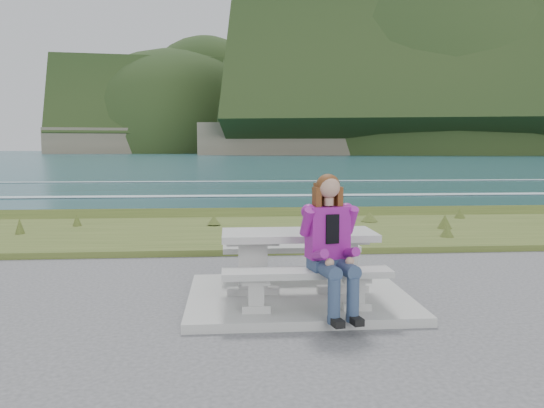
# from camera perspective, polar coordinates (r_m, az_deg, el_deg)

# --- Properties ---
(concrete_slab) EXTENTS (2.60, 2.10, 0.10)m
(concrete_slab) POSITION_cam_1_polar(r_m,az_deg,el_deg) (6.45, 2.82, -10.00)
(concrete_slab) COLOR #A4A49F
(concrete_slab) RESTS_ON ground
(picnic_table) EXTENTS (1.80, 0.75, 0.75)m
(picnic_table) POSITION_cam_1_polar(r_m,az_deg,el_deg) (6.31, 2.85, -4.46)
(picnic_table) COLOR #A4A49F
(picnic_table) RESTS_ON concrete_slab
(bench_landward) EXTENTS (1.80, 0.35, 0.45)m
(bench_landward) POSITION_cam_1_polar(r_m,az_deg,el_deg) (5.68, 3.77, -8.05)
(bench_landward) COLOR #A4A49F
(bench_landward) RESTS_ON concrete_slab
(bench_seaward) EXTENTS (1.80, 0.35, 0.45)m
(bench_seaward) POSITION_cam_1_polar(r_m,az_deg,el_deg) (7.03, 2.09, -5.30)
(bench_seaward) COLOR #A4A49F
(bench_seaward) RESTS_ON concrete_slab
(grass_verge) EXTENTS (160.00, 4.50, 0.22)m
(grass_verge) POSITION_cam_1_polar(r_m,az_deg,el_deg) (11.33, -0.47, -3.29)
(grass_verge) COLOR #394F1D
(grass_verge) RESTS_ON ground
(shore_drop) EXTENTS (160.00, 0.80, 2.20)m
(shore_drop) POSITION_cam_1_polar(r_m,az_deg,el_deg) (14.19, -1.33, -1.41)
(shore_drop) COLOR #635D4A
(shore_drop) RESTS_ON ground
(ocean) EXTENTS (1600.00, 1600.00, 0.09)m
(ocean) POSITION_cam_1_polar(r_m,az_deg,el_deg) (31.46, -3.15, -0.54)
(ocean) COLOR #1D4952
(ocean) RESTS_ON ground
(headland_range) EXTENTS (729.83, 363.95, 223.35)m
(headland_range) POSITION_cam_1_polar(r_m,az_deg,el_deg) (447.26, 20.77, 6.64)
(headland_range) COLOR #635D4A
(headland_range) RESTS_ON ground
(seated_woman) EXTENTS (0.55, 0.80, 1.46)m
(seated_woman) POSITION_cam_1_polar(r_m,az_deg,el_deg) (5.55, 6.60, -6.41)
(seated_woman) COLOR navy
(seated_woman) RESTS_ON concrete_slab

